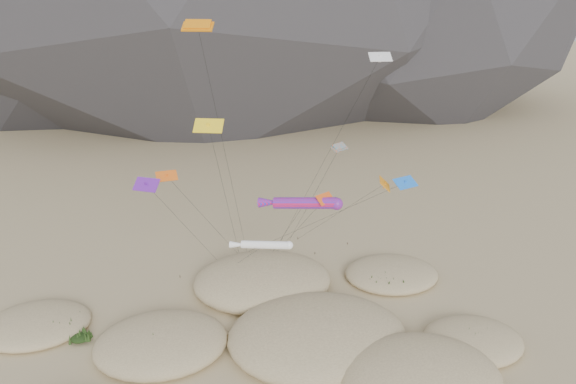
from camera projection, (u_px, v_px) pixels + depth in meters
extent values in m
plane|color=#CCB789|center=(297.00, 379.00, 48.91)|extent=(500.00, 500.00, 0.00)
ellipsoid|color=#CCB789|center=(420.00, 378.00, 47.59)|extent=(14.02, 11.92, 4.13)
ellipsoid|color=#CCB789|center=(161.00, 343.00, 52.60)|extent=(12.54, 10.66, 2.97)
ellipsoid|color=#CCB789|center=(318.00, 336.00, 53.34)|extent=(17.27, 14.68, 3.90)
ellipsoid|color=#CCB789|center=(472.00, 340.00, 53.27)|extent=(9.68, 8.23, 2.18)
ellipsoid|color=#CCB789|center=(262.00, 281.00, 63.18)|extent=(15.58, 13.24, 3.79)
ellipsoid|color=#CCB789|center=(391.00, 274.00, 65.37)|extent=(10.95, 9.31, 2.22)
ellipsoid|color=#CCB789|center=(36.00, 324.00, 55.77)|extent=(10.49, 8.92, 2.13)
ellipsoid|color=black|center=(432.00, 376.00, 47.72)|extent=(3.34, 2.86, 1.00)
ellipsoid|color=black|center=(154.00, 344.00, 52.21)|extent=(3.08, 2.63, 0.92)
ellipsoid|color=black|center=(180.00, 336.00, 53.53)|extent=(2.19, 1.87, 0.66)
ellipsoid|color=black|center=(324.00, 343.00, 51.96)|extent=(3.66, 3.13, 1.10)
ellipsoid|color=black|center=(335.00, 327.00, 54.48)|extent=(2.70, 2.31, 0.81)
ellipsoid|color=black|center=(305.00, 348.00, 51.51)|extent=(2.85, 2.44, 0.86)
ellipsoid|color=black|center=(481.00, 342.00, 52.87)|extent=(2.03, 1.73, 0.61)
ellipsoid|color=black|center=(239.00, 278.00, 63.47)|extent=(2.66, 2.27, 0.80)
ellipsoid|color=black|center=(281.00, 286.00, 62.04)|extent=(2.59, 2.22, 0.78)
ellipsoid|color=black|center=(395.00, 282.00, 63.12)|extent=(2.49, 2.13, 0.75)
ellipsoid|color=black|center=(377.00, 285.00, 62.66)|extent=(1.94, 1.66, 0.58)
ellipsoid|color=black|center=(67.00, 324.00, 55.79)|extent=(2.66, 2.28, 0.80)
ellipsoid|color=black|center=(80.00, 338.00, 53.81)|extent=(1.98, 1.70, 0.60)
cylinder|color=#3F2D1E|center=(240.00, 255.00, 70.66)|extent=(0.08, 0.08, 0.30)
cylinder|color=#3F2D1E|center=(272.00, 257.00, 70.14)|extent=(0.08, 0.08, 0.30)
cylinder|color=#3F2D1E|center=(270.00, 258.00, 69.79)|extent=(0.08, 0.08, 0.30)
cylinder|color=#3F2D1E|center=(298.00, 238.00, 75.18)|extent=(0.08, 0.08, 0.30)
cylinder|color=#3F2D1E|center=(315.00, 253.00, 71.06)|extent=(0.08, 0.08, 0.30)
cylinder|color=#3F2D1E|center=(219.00, 262.00, 68.94)|extent=(0.08, 0.08, 0.30)
cylinder|color=#3F2D1E|center=(347.00, 243.00, 73.66)|extent=(0.08, 0.08, 0.30)
cylinder|color=#3F2D1E|center=(180.00, 276.00, 65.48)|extent=(0.08, 0.08, 0.30)
cylinder|color=#E81849|center=(305.00, 203.00, 53.99)|extent=(6.13, 3.85, 1.78)
sphere|color=#E81849|center=(337.00, 204.00, 53.13)|extent=(1.20, 1.20, 1.20)
cone|color=#E81849|center=(271.00, 203.00, 54.94)|extent=(2.76, 2.08, 1.28)
cylinder|color=black|center=(284.00, 236.00, 61.68)|extent=(1.85, 12.36, 12.47)
cylinder|color=white|center=(265.00, 245.00, 51.79)|extent=(4.47, 2.42, 1.03)
sphere|color=white|center=(289.00, 245.00, 51.31)|extent=(0.76, 0.76, 0.76)
cone|color=white|center=(239.00, 245.00, 52.32)|extent=(1.95, 1.31, 0.77)
cylinder|color=black|center=(245.00, 258.00, 59.74)|extent=(2.13, 14.06, 9.68)
cube|color=orange|center=(198.00, 27.00, 52.79)|extent=(3.20, 2.09, 0.86)
cube|color=orange|center=(198.00, 24.00, 52.70)|extent=(2.69, 1.69, 0.85)
cylinder|color=black|center=(226.00, 157.00, 61.94)|extent=(5.04, 8.01, 28.47)
cube|color=#FF5E1A|center=(339.00, 148.00, 55.72)|extent=(2.02, 1.80, 0.55)
cube|color=#FF5E1A|center=(340.00, 146.00, 55.66)|extent=(1.69, 1.49, 0.54)
cylinder|color=black|center=(311.00, 200.00, 65.43)|extent=(1.95, 15.06, 16.96)
cube|color=#DD5B14|center=(167.00, 176.00, 52.07)|extent=(2.09, 1.32, 0.72)
cube|color=#DD5B14|center=(167.00, 177.00, 52.12)|extent=(0.26, 0.24, 0.67)
cylinder|color=black|center=(209.00, 222.00, 61.38)|extent=(7.90, 12.77, 15.49)
cube|color=silver|center=(380.00, 57.00, 53.62)|extent=(2.26, 1.33, 0.77)
cube|color=silver|center=(380.00, 58.00, 53.67)|extent=(0.28, 0.23, 0.75)
cylinder|color=black|center=(319.00, 171.00, 61.90)|extent=(9.08, 10.04, 25.65)
cube|color=#EA5516|center=(325.00, 199.00, 53.36)|extent=(2.08, 1.76, 0.79)
cube|color=#EA5516|center=(325.00, 200.00, 53.41)|extent=(0.33, 0.34, 0.63)
cylinder|color=black|center=(294.00, 233.00, 61.59)|extent=(3.14, 13.59, 13.04)
cube|color=yellow|center=(209.00, 126.00, 48.22)|extent=(2.80, 1.97, 0.99)
cube|color=yellow|center=(209.00, 127.00, 48.27)|extent=(0.38, 0.37, 0.86)
cylinder|color=black|center=(227.00, 203.00, 59.46)|extent=(3.97, 15.72, 20.79)
cube|color=#651BA3|center=(146.00, 185.00, 50.91)|extent=(2.60, 2.11, 0.96)
cube|color=#651BA3|center=(146.00, 186.00, 50.97)|extent=(0.39, 0.40, 0.78)
cylinder|color=black|center=(188.00, 229.00, 59.94)|extent=(7.06, 12.47, 15.13)
cube|color=orange|center=(385.00, 184.00, 54.91)|extent=(1.70, 2.43, 0.97)
cube|color=orange|center=(385.00, 185.00, 54.96)|extent=(0.41, 0.36, 0.73)
cylinder|color=black|center=(334.00, 216.00, 65.06)|extent=(4.74, 17.80, 13.84)
cube|color=blue|center=(405.00, 183.00, 53.74)|extent=(2.59, 1.97, 0.76)
cube|color=blue|center=(405.00, 184.00, 53.79)|extent=(0.32, 0.27, 0.80)
cylinder|color=black|center=(311.00, 224.00, 62.22)|extent=(14.52, 15.93, 14.35)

